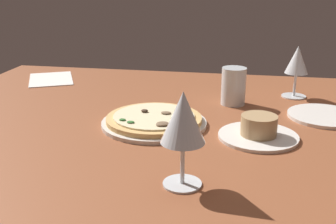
{
  "coord_description": "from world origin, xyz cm",
  "views": [
    {
      "loc": [
        -14.88,
        101.14,
        41.15
      ],
      "look_at": [
        3.23,
        1.94,
        7.0
      ],
      "focal_mm": 44.88,
      "sensor_mm": 36.0,
      "label": 1
    }
  ],
  "objects_px": {
    "wine_glass_far": "(297,62)",
    "water_glass": "(233,88)",
    "wine_glass_near": "(183,121)",
    "side_plate": "(324,116)",
    "pizza_main": "(154,120)",
    "paper_menu": "(51,79)",
    "ramekin_on_saucer": "(259,130)"
  },
  "relations": [
    {
      "from": "wine_glass_near",
      "to": "water_glass",
      "type": "height_order",
      "value": "wine_glass_near"
    },
    {
      "from": "wine_glass_near",
      "to": "side_plate",
      "type": "relative_size",
      "value": 0.93
    },
    {
      "from": "wine_glass_near",
      "to": "paper_menu",
      "type": "distance_m",
      "value": 0.9
    },
    {
      "from": "wine_glass_near",
      "to": "paper_menu",
      "type": "height_order",
      "value": "wine_glass_near"
    },
    {
      "from": "pizza_main",
      "to": "ramekin_on_saucer",
      "type": "xyz_separation_m",
      "value": [
        -0.26,
        0.04,
        0.01
      ]
    },
    {
      "from": "pizza_main",
      "to": "water_glass",
      "type": "relative_size",
      "value": 2.46
    },
    {
      "from": "wine_glass_near",
      "to": "side_plate",
      "type": "bearing_deg",
      "value": -126.17
    },
    {
      "from": "pizza_main",
      "to": "ramekin_on_saucer",
      "type": "distance_m",
      "value": 0.26
    },
    {
      "from": "pizza_main",
      "to": "side_plate",
      "type": "xyz_separation_m",
      "value": [
        -0.43,
        -0.14,
        -0.01
      ]
    },
    {
      "from": "ramekin_on_saucer",
      "to": "paper_menu",
      "type": "xyz_separation_m",
      "value": [
        0.72,
        -0.43,
        -0.02
      ]
    },
    {
      "from": "water_glass",
      "to": "wine_glass_far",
      "type": "bearing_deg",
      "value": -149.56
    },
    {
      "from": "pizza_main",
      "to": "water_glass",
      "type": "distance_m",
      "value": 0.29
    },
    {
      "from": "pizza_main",
      "to": "wine_glass_far",
      "type": "distance_m",
      "value": 0.5
    },
    {
      "from": "paper_menu",
      "to": "water_glass",
      "type": "bearing_deg",
      "value": 139.18
    },
    {
      "from": "wine_glass_far",
      "to": "water_glass",
      "type": "xyz_separation_m",
      "value": [
        0.18,
        0.11,
        -0.06
      ]
    },
    {
      "from": "wine_glass_far",
      "to": "side_plate",
      "type": "xyz_separation_m",
      "value": [
        -0.06,
        0.18,
        -0.1
      ]
    },
    {
      "from": "pizza_main",
      "to": "side_plate",
      "type": "distance_m",
      "value": 0.45
    },
    {
      "from": "pizza_main",
      "to": "ramekin_on_saucer",
      "type": "bearing_deg",
      "value": 170.92
    },
    {
      "from": "wine_glass_near",
      "to": "paper_menu",
      "type": "relative_size",
      "value": 0.88
    },
    {
      "from": "side_plate",
      "to": "paper_menu",
      "type": "bearing_deg",
      "value": -15.66
    },
    {
      "from": "pizza_main",
      "to": "water_glass",
      "type": "xyz_separation_m",
      "value": [
        -0.19,
        -0.21,
        0.04
      ]
    },
    {
      "from": "ramekin_on_saucer",
      "to": "wine_glass_near",
      "type": "relative_size",
      "value": 1.05
    },
    {
      "from": "wine_glass_near",
      "to": "wine_glass_far",
      "type": "bearing_deg",
      "value": -112.56
    },
    {
      "from": "wine_glass_far",
      "to": "paper_menu",
      "type": "height_order",
      "value": "wine_glass_far"
    },
    {
      "from": "ramekin_on_saucer",
      "to": "wine_glass_near",
      "type": "bearing_deg",
      "value": 61.07
    },
    {
      "from": "paper_menu",
      "to": "pizza_main",
      "type": "bearing_deg",
      "value": 114.17
    },
    {
      "from": "pizza_main",
      "to": "wine_glass_far",
      "type": "xyz_separation_m",
      "value": [
        -0.37,
        -0.32,
        0.1
      ]
    },
    {
      "from": "wine_glass_far",
      "to": "ramekin_on_saucer",
      "type": "bearing_deg",
      "value": 72.33
    },
    {
      "from": "side_plate",
      "to": "pizza_main",
      "type": "bearing_deg",
      "value": 17.6
    },
    {
      "from": "pizza_main",
      "to": "water_glass",
      "type": "height_order",
      "value": "water_glass"
    },
    {
      "from": "pizza_main",
      "to": "wine_glass_near",
      "type": "height_order",
      "value": "wine_glass_near"
    },
    {
      "from": "wine_glass_far",
      "to": "paper_menu",
      "type": "relative_size",
      "value": 0.78
    }
  ]
}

